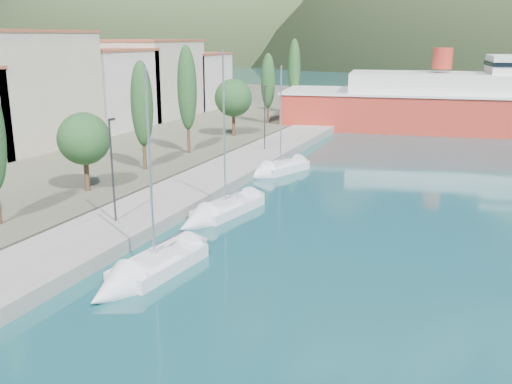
% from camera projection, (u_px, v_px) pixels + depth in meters
% --- Properties ---
extents(ground, '(1400.00, 1400.00, 0.00)m').
position_uv_depth(ground, '(439.00, 90.00, 125.28)').
color(ground, '#184E54').
extents(quay, '(5.00, 88.00, 0.80)m').
position_uv_depth(quay, '(208.00, 181.00, 44.62)').
color(quay, gray).
rests_on(quay, ground).
extents(town_buildings, '(9.20, 69.20, 11.30)m').
position_uv_depth(town_buildings, '(63.00, 92.00, 61.43)').
color(town_buildings, beige).
rests_on(town_buildings, land_strip).
extents(tree_row, '(4.10, 64.61, 10.40)m').
position_uv_depth(tree_row, '(181.00, 101.00, 51.77)').
color(tree_row, '#47301E').
rests_on(tree_row, land_strip).
extents(lamp_posts, '(0.15, 44.93, 6.06)m').
position_uv_depth(lamp_posts, '(125.00, 162.00, 34.08)').
color(lamp_posts, '#2D2D33').
rests_on(lamp_posts, quay).
extents(sailboat_near, '(3.02, 7.79, 10.92)m').
position_uv_depth(sailboat_near, '(135.00, 278.00, 27.04)').
color(sailboat_near, silver).
rests_on(sailboat_near, ground).
extents(sailboat_mid, '(3.45, 8.18, 11.42)m').
position_uv_depth(sailboat_mid, '(211.00, 216.00, 36.47)').
color(sailboat_mid, silver).
rests_on(sailboat_mid, ground).
extents(sailboat_far, '(4.33, 7.05, 9.88)m').
position_uv_depth(sailboat_far, '(270.00, 171.00, 48.38)').
color(sailboat_far, silver).
rests_on(sailboat_far, ground).
extents(ferry, '(54.50, 19.59, 10.60)m').
position_uv_depth(ferry, '(504.00, 106.00, 69.46)').
color(ferry, '#B42E22').
rests_on(ferry, ground).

